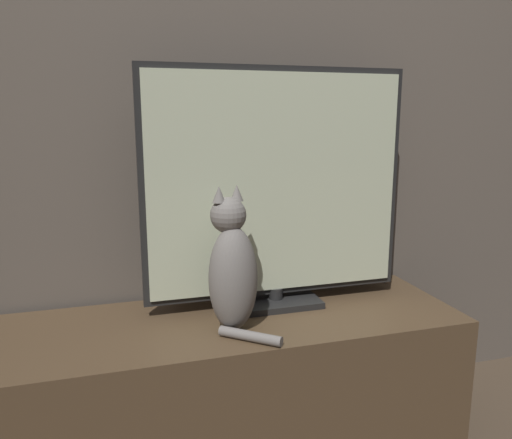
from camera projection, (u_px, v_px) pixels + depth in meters
wall_back at (197, 29)px, 1.56m from camera, size 4.80×0.05×2.60m
tv_stand at (221, 387)px, 1.52m from camera, size 1.46×0.46×0.44m
tv at (276, 190)px, 1.53m from camera, size 0.83×0.16×0.74m
cat at (232, 270)px, 1.38m from camera, size 0.19×0.24×0.41m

